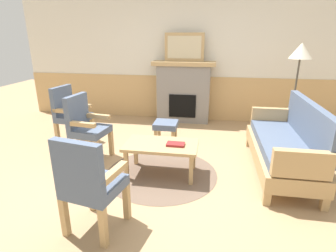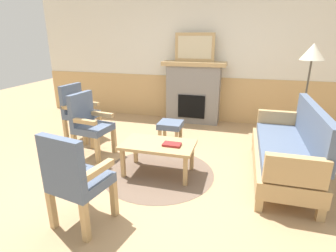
% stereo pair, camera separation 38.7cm
% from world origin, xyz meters
% --- Properties ---
extents(ground_plane, '(14.00, 14.00, 0.00)m').
position_xyz_m(ground_plane, '(0.00, 0.00, 0.00)').
color(ground_plane, tan).
extents(wall_back, '(7.20, 0.14, 2.70)m').
position_xyz_m(wall_back, '(0.00, 2.60, 1.31)').
color(wall_back, silver).
rests_on(wall_back, ground_plane).
extents(fireplace, '(1.30, 0.44, 1.28)m').
position_xyz_m(fireplace, '(0.00, 2.35, 0.65)').
color(fireplace, gray).
rests_on(fireplace, ground_plane).
extents(framed_picture, '(0.80, 0.04, 0.56)m').
position_xyz_m(framed_picture, '(0.00, 2.35, 1.56)').
color(framed_picture, tan).
rests_on(framed_picture, fireplace).
extents(couch, '(0.70, 1.80, 0.98)m').
position_xyz_m(couch, '(1.62, 0.28, 0.40)').
color(couch, tan).
rests_on(couch, ground_plane).
extents(coffee_table, '(0.96, 0.56, 0.44)m').
position_xyz_m(coffee_table, '(-0.02, -0.06, 0.39)').
color(coffee_table, tan).
rests_on(coffee_table, ground_plane).
extents(round_rug, '(1.52, 1.52, 0.01)m').
position_xyz_m(round_rug, '(-0.02, -0.06, 0.00)').
color(round_rug, brown).
rests_on(round_rug, ground_plane).
extents(book_on_table, '(0.23, 0.15, 0.03)m').
position_xyz_m(book_on_table, '(0.17, -0.08, 0.46)').
color(book_on_table, maroon).
rests_on(book_on_table, coffee_table).
extents(footstool, '(0.40, 0.40, 0.36)m').
position_xyz_m(footstool, '(-0.17, 1.10, 0.28)').
color(footstool, tan).
rests_on(footstool, ground_plane).
extents(armchair_near_fireplace, '(0.54, 0.54, 0.98)m').
position_xyz_m(armchair_near_fireplace, '(-1.22, 0.24, 0.54)').
color(armchair_near_fireplace, tan).
rests_on(armchair_near_fireplace, ground_plane).
extents(armchair_by_window_left, '(0.54, 0.54, 0.98)m').
position_xyz_m(armchair_by_window_left, '(-1.79, 0.82, 0.54)').
color(armchair_by_window_left, tan).
rests_on(armchair_by_window_left, ground_plane).
extents(armchair_front_left, '(0.56, 0.56, 0.98)m').
position_xyz_m(armchair_front_left, '(-0.45, -1.28, 0.54)').
color(armchair_front_left, tan).
rests_on(armchair_front_left, ground_plane).
extents(floor_lamp_by_couch, '(0.36, 0.36, 1.68)m').
position_xyz_m(floor_lamp_by_couch, '(1.98, 1.51, 1.45)').
color(floor_lamp_by_couch, '#332D28').
rests_on(floor_lamp_by_couch, ground_plane).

